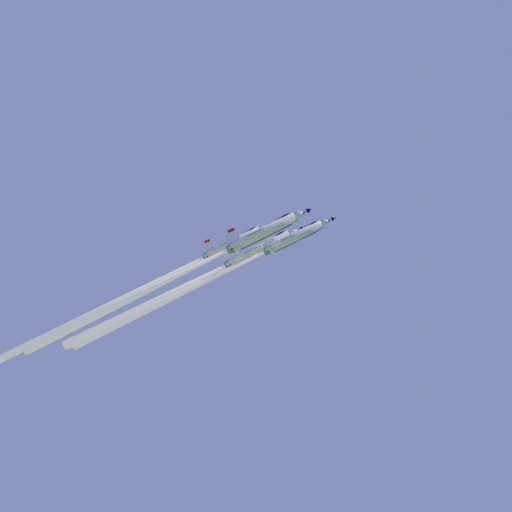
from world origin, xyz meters
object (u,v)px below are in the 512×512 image
at_px(jet_right, 172,278).
at_px(jet_slot, 133,293).
at_px(jet_lead, 208,280).
at_px(jet_left, 189,284).

distance_m(jet_right, jet_slot, 10.56).
xyz_separation_m(jet_lead, jet_left, (-5.91, 2.86, 0.44)).
xyz_separation_m(jet_right, jet_slot, (-10.18, 2.50, -1.24)).
relative_size(jet_lead, jet_left, 1.01).
relative_size(jet_left, jet_right, 0.95).
bearing_deg(jet_slot, jet_right, 60.10).
height_order(jet_right, jet_slot, jet_slot).
xyz_separation_m(jet_left, jet_slot, (-6.89, -8.39, -2.91)).
bearing_deg(jet_right, jet_slot, -119.90).
relative_size(jet_left, jet_slot, 0.89).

